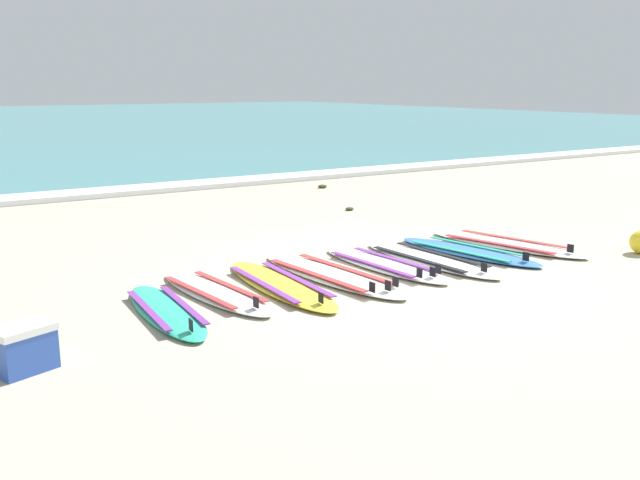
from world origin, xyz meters
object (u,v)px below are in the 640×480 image
(surfboard_0, at_px, (166,311))
(surfboard_5, at_px, (429,259))
(cooler_box, at_px, (24,348))
(surfboard_6, at_px, (468,251))
(surfboard_4, at_px, (383,265))
(surfboard_1, at_px, (215,292))
(surfboard_7, at_px, (506,244))
(surfboard_2, at_px, (280,284))
(surfboard_3, at_px, (331,275))

(surfboard_0, distance_m, surfboard_5, 3.60)
(surfboard_0, bearing_deg, cooler_box, -152.72)
(surfboard_6, bearing_deg, surfboard_4, 177.65)
(surfboard_0, distance_m, surfboard_1, 0.74)
(surfboard_0, xyz_separation_m, cooler_box, (-1.45, -0.75, 0.16))
(surfboard_0, relative_size, surfboard_7, 0.81)
(surfboard_2, bearing_deg, cooler_box, -161.53)
(surfboard_5, bearing_deg, surfboard_1, 177.17)
(surfboard_2, distance_m, surfboard_7, 3.68)
(surfboard_4, bearing_deg, surfboard_0, -174.44)
(surfboard_1, height_order, surfboard_5, same)
(cooler_box, bearing_deg, surfboard_3, 15.52)
(cooler_box, bearing_deg, surfboard_0, 27.28)
(surfboard_2, distance_m, cooler_box, 3.02)
(surfboard_1, xyz_separation_m, surfboard_4, (2.26, -0.04, 0.00))
(surfboard_2, relative_size, surfboard_6, 1.03)
(surfboard_5, bearing_deg, surfboard_0, -177.17)
(surfboard_3, distance_m, surfboard_5, 1.47)
(surfboard_7, bearing_deg, surfboard_5, -176.25)
(surfboard_0, xyz_separation_m, surfboard_6, (4.32, 0.23, -0.00))
(surfboard_1, bearing_deg, surfboard_5, -2.83)
(surfboard_2, bearing_deg, surfboard_7, 1.07)
(surfboard_0, distance_m, surfboard_3, 2.14)
(surfboard_3, distance_m, surfboard_7, 2.97)
(surfboard_4, relative_size, surfboard_7, 0.89)
(surfboard_1, height_order, surfboard_4, same)
(surfboard_1, xyz_separation_m, surfboard_3, (1.45, -0.08, 0.00))
(surfboard_0, relative_size, surfboard_3, 0.79)
(surfboard_0, relative_size, surfboard_4, 0.91)
(surfboard_6, bearing_deg, surfboard_0, -176.98)
(surfboard_0, bearing_deg, surfboard_1, 25.71)
(surfboard_1, height_order, surfboard_3, same)
(surfboard_5, xyz_separation_m, surfboard_7, (1.50, 0.10, -0.00))
(surfboard_5, distance_m, cooler_box, 5.13)
(surfboard_0, bearing_deg, surfboard_4, 5.56)
(surfboard_7, bearing_deg, surfboard_1, 179.40)
(surfboard_2, bearing_deg, surfboard_3, 2.89)
(surfboard_4, height_order, surfboard_6, same)
(surfboard_3, xyz_separation_m, surfboard_4, (0.81, 0.04, 0.00))
(surfboard_7, bearing_deg, surfboard_3, -179.37)
(surfboard_1, relative_size, cooler_box, 3.99)
(surfboard_0, height_order, surfboard_6, same)
(surfboard_2, bearing_deg, surfboard_5, -0.78)
(surfboard_0, relative_size, surfboard_5, 0.86)
(surfboard_7, bearing_deg, surfboard_2, -178.93)
(surfboard_0, height_order, surfboard_3, same)
(surfboard_5, bearing_deg, surfboard_3, 177.44)
(surfboard_1, bearing_deg, cooler_box, -153.21)
(surfboard_0, bearing_deg, surfboard_2, 8.36)
(surfboard_6, height_order, cooler_box, cooler_box)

